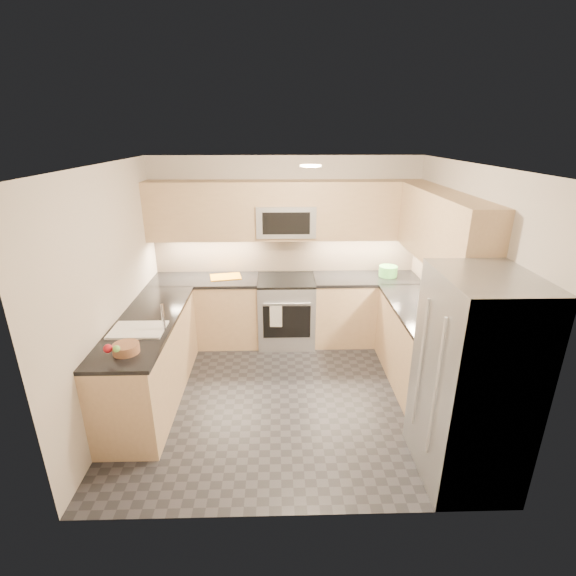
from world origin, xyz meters
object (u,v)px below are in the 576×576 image
Objects in this scene: utensil_bowl at (388,271)px; cutting_board at (226,277)px; gas_range at (286,311)px; fruit_basket at (126,348)px; microwave at (286,220)px; refrigerator at (472,381)px.

utensil_bowl is 0.61× the size of cutting_board.
gas_range is 2.51m from fruit_basket.
microwave is at bearing 54.87° from fruit_basket.
utensil_bowl reaches higher than cutting_board.
refrigerator is (1.45, -2.55, -0.80)m from microwave.
microwave is at bearing 177.14° from utensil_bowl.
gas_range is at bearing 120.88° from refrigerator.
gas_range is 3.92× the size of fruit_basket.
fruit_basket is (-2.92, 0.46, 0.08)m from refrigerator.
gas_range is 1.20× the size of microwave.
microwave reaches higher than cutting_board.
gas_range is 1.25m from microwave.
refrigerator is 2.96m from fruit_basket.
cutting_board reaches higher than gas_range.
refrigerator is at bearing -88.49° from utensil_bowl.
microwave is 1.55m from utensil_bowl.
microwave is 0.42× the size of refrigerator.
cutting_board is at bearing 132.31° from refrigerator.
microwave is 3.09× the size of utensil_bowl.
fruit_basket is at bearing -144.73° from utensil_bowl.
microwave is at bearing 4.17° from cutting_board.
microwave reaches higher than refrigerator.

